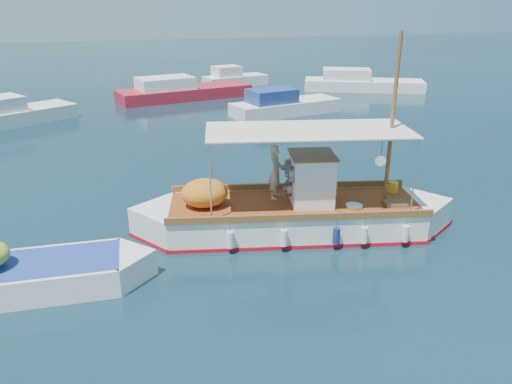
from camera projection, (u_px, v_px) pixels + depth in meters
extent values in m
plane|color=black|center=(282.00, 230.00, 15.20)|extent=(160.00, 160.00, 0.00)
cube|color=white|center=(294.00, 220.00, 15.10)|extent=(7.72, 3.84, 1.08)
cube|color=white|center=(171.00, 224.00, 14.82)|extent=(2.42, 2.42, 1.08)
cube|color=white|center=(412.00, 216.00, 15.37)|extent=(2.42, 2.42, 1.08)
cube|color=#AA1019|center=(294.00, 230.00, 15.21)|extent=(7.83, 3.94, 0.18)
cube|color=#8C3815|center=(294.00, 204.00, 14.91)|extent=(7.68, 3.65, 0.06)
cube|color=brown|center=(289.00, 186.00, 16.02)|extent=(7.35, 1.55, 0.20)
cube|color=brown|center=(301.00, 217.00, 13.71)|extent=(7.35, 1.55, 0.20)
cube|color=white|center=(312.00, 180.00, 14.67)|extent=(1.41, 1.48, 1.48)
cube|color=brown|center=(313.00, 155.00, 14.39)|extent=(1.52, 1.60, 0.06)
cylinder|color=slate|center=(292.00, 174.00, 14.22)|extent=(0.31, 0.52, 0.49)
cylinder|color=slate|center=(289.00, 167.00, 14.81)|extent=(0.31, 0.52, 0.49)
cylinder|color=slate|center=(290.00, 188.00, 14.71)|extent=(0.31, 0.52, 0.49)
cylinder|color=brown|center=(392.00, 121.00, 14.22)|extent=(0.14, 0.14, 4.92)
cylinder|color=brown|center=(364.00, 135.00, 14.30)|extent=(1.75, 0.42, 0.08)
cylinder|color=silver|center=(211.00, 159.00, 15.33)|extent=(0.05, 0.05, 2.21)
cylinder|color=silver|center=(210.00, 183.00, 13.31)|extent=(0.05, 0.05, 2.21)
cylinder|color=silver|center=(389.00, 155.00, 15.74)|extent=(0.05, 0.05, 2.21)
cylinder|color=silver|center=(414.00, 178.00, 13.73)|extent=(0.05, 0.05, 2.21)
cube|color=beige|center=(309.00, 130.00, 14.12)|extent=(6.15, 3.44, 0.04)
ellipsoid|color=#C1701C|center=(205.00, 193.00, 14.56)|extent=(1.58, 1.42, 0.83)
cube|color=orange|center=(333.00, 190.00, 15.43)|extent=(0.28, 0.22, 0.39)
cylinder|color=orange|center=(393.00, 187.00, 15.72)|extent=(0.35, 0.35, 0.33)
cube|color=brown|center=(395.00, 204.00, 14.73)|extent=(0.71, 0.56, 0.12)
cylinder|color=#B2B2B2|center=(354.00, 207.00, 14.50)|extent=(0.58, 0.58, 0.12)
cylinder|color=white|center=(381.00, 161.00, 13.52)|extent=(0.30, 0.09, 0.30)
cylinder|color=white|center=(230.00, 240.00, 13.63)|extent=(0.23, 0.23, 0.47)
cylinder|color=navy|center=(336.00, 236.00, 13.85)|extent=(0.23, 0.23, 0.47)
cylinder|color=white|center=(405.00, 233.00, 14.00)|extent=(0.23, 0.23, 0.47)
imported|color=#BBB29B|center=(276.00, 172.00, 15.02)|extent=(0.65, 0.73, 1.67)
cube|color=white|center=(22.00, 281.00, 11.99)|extent=(4.68, 1.96, 0.90)
cube|color=white|center=(121.00, 270.00, 12.50)|extent=(1.80, 1.80, 0.90)
cube|color=#203A96|center=(19.00, 265.00, 11.83)|extent=(4.67, 1.76, 0.05)
cube|color=silver|center=(17.00, 118.00, 28.30)|extent=(6.63, 5.43, 1.00)
cube|color=#A91C29|center=(185.00, 94.00, 35.32)|extent=(9.73, 4.93, 1.00)
cube|color=silver|center=(165.00, 83.00, 34.35)|extent=(4.19, 3.20, 0.80)
cube|color=silver|center=(286.00, 109.00, 30.57)|extent=(7.14, 3.76, 1.00)
cube|color=navy|center=(272.00, 96.00, 29.78)|extent=(3.09, 2.46, 0.80)
cube|color=silver|center=(363.00, 86.00, 38.60)|extent=(9.28, 5.93, 1.00)
cube|color=silver|center=(347.00, 74.00, 38.44)|extent=(4.17, 3.45, 0.80)
cube|color=silver|center=(235.00, 82.00, 40.71)|extent=(5.47, 3.18, 1.00)
cube|color=silver|center=(227.00, 71.00, 40.03)|extent=(2.41, 2.15, 0.80)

